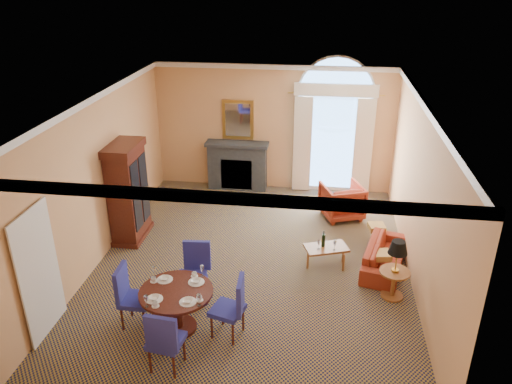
# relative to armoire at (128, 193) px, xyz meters

# --- Properties ---
(ground) EXTENTS (7.50, 7.50, 0.00)m
(ground) POSITION_rel_armoire_xyz_m (2.72, -0.69, -1.01)
(ground) COLOR #13173E
(ground) RESTS_ON ground
(room_envelope) EXTENTS (6.04, 7.52, 3.45)m
(room_envelope) POSITION_rel_armoire_xyz_m (2.69, -0.02, 1.50)
(room_envelope) COLOR tan
(room_envelope) RESTS_ON ground
(armoire) EXTENTS (0.60, 1.07, 2.10)m
(armoire) POSITION_rel_armoire_xyz_m (0.00, 0.00, 0.00)
(armoire) COLOR #3A140D
(armoire) RESTS_ON ground
(dining_table) EXTENTS (1.16, 1.16, 0.93)m
(dining_table) POSITION_rel_armoire_xyz_m (1.82, -2.80, -0.47)
(dining_table) COLOR #3A140D
(dining_table) RESTS_ON ground
(dining_chair_north) EXTENTS (0.60, 0.60, 1.05)m
(dining_chair_north) POSITION_rel_armoire_xyz_m (1.90, -1.92, -0.41)
(dining_chair_north) COLOR navy
(dining_chair_north) RESTS_ON ground
(dining_chair_south) EXTENTS (0.53, 0.53, 1.05)m
(dining_chair_south) POSITION_rel_armoire_xyz_m (1.91, -3.74, -0.41)
(dining_chair_south) COLOR navy
(dining_chair_south) RESTS_ON ground
(dining_chair_east) EXTENTS (0.58, 0.58, 1.05)m
(dining_chair_east) POSITION_rel_armoire_xyz_m (2.73, -2.84, -0.41)
(dining_chair_east) COLOR navy
(dining_chair_east) RESTS_ON ground
(dining_chair_west) EXTENTS (0.50, 0.48, 1.05)m
(dining_chair_west) POSITION_rel_armoire_xyz_m (1.03, -2.78, -0.41)
(dining_chair_west) COLOR navy
(dining_chair_west) RESTS_ON ground
(sofa) EXTENTS (1.06, 1.81, 0.50)m
(sofa) POSITION_rel_armoire_xyz_m (5.27, -0.50, -0.77)
(sofa) COLOR #99301B
(sofa) RESTS_ON ground
(armchair) EXTENTS (1.13, 1.14, 0.81)m
(armchair) POSITION_rel_armoire_xyz_m (4.48, 1.54, -0.61)
(armchair) COLOR #99301B
(armchair) RESTS_ON ground
(coffee_table) EXTENTS (0.91, 0.69, 0.75)m
(coffee_table) POSITION_rel_armoire_xyz_m (4.14, -0.60, -0.62)
(coffee_table) COLOR #94582C
(coffee_table) RESTS_ON ground
(side_table) EXTENTS (0.53, 0.53, 1.10)m
(side_table) POSITION_rel_armoire_xyz_m (5.32, -1.47, -0.31)
(side_table) COLOR #94582C
(side_table) RESTS_ON ground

